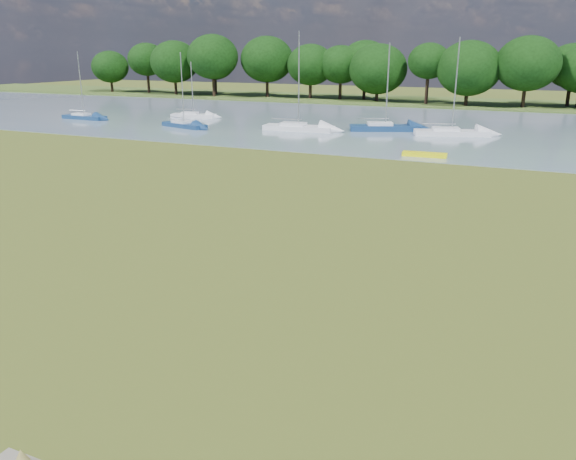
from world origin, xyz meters
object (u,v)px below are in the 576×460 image
at_px(sailboat_3, 84,116).
at_px(sailboat_4, 184,123).
at_px(sailboat_0, 298,126).
at_px(sailboat_8, 193,114).
at_px(kayak, 424,154).
at_px(sailboat_1, 451,131).
at_px(sailboat_5, 385,126).

height_order(sailboat_3, sailboat_4, sailboat_3).
height_order(sailboat_0, sailboat_4, sailboat_0).
bearing_deg(sailboat_4, sailboat_0, 29.27).
height_order(sailboat_4, sailboat_8, sailboat_4).
xyz_separation_m(kayak, sailboat_1, (0.08, 12.29, 0.29)).
bearing_deg(kayak, sailboat_1, 86.57).
bearing_deg(sailboat_5, sailboat_4, 174.53).
bearing_deg(sailboat_0, sailboat_4, -172.22).
xyz_separation_m(sailboat_1, sailboat_5, (-6.57, 0.65, 0.05)).
relative_size(sailboat_4, sailboat_8, 1.17).
bearing_deg(sailboat_1, sailboat_0, 172.26).
relative_size(kayak, sailboat_1, 0.37).
distance_m(sailboat_1, sailboat_4, 26.98).
bearing_deg(sailboat_3, sailboat_4, -3.61).
relative_size(sailboat_5, sailboat_8, 1.30).
height_order(sailboat_5, sailboat_8, sailboat_5).
distance_m(sailboat_5, sailboat_8, 24.03).
distance_m(sailboat_1, sailboat_5, 6.60).
bearing_deg(kayak, sailboat_0, 143.50).
relative_size(sailboat_1, sailboat_8, 1.37).
distance_m(kayak, sailboat_8, 33.91).
relative_size(kayak, sailboat_3, 0.43).
xyz_separation_m(sailboat_4, sailboat_8, (-4.07, 7.93, 0.01)).
bearing_deg(sailboat_5, sailboat_1, -27.79).
bearing_deg(kayak, sailboat_4, 162.09).
height_order(sailboat_0, sailboat_8, sailboat_0).
bearing_deg(sailboat_1, sailboat_8, 156.82).
distance_m(sailboat_4, sailboat_8, 8.92).
bearing_deg(sailboat_8, sailboat_4, -74.60).
distance_m(kayak, sailboat_0, 17.40).
height_order(kayak, sailboat_4, sailboat_4).
bearing_deg(sailboat_3, sailboat_5, 9.30).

